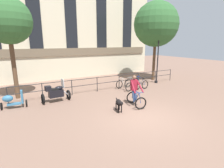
# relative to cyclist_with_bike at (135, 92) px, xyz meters

# --- Properties ---
(ground_plane) EXTENTS (60.00, 60.00, 0.00)m
(ground_plane) POSITION_rel_cyclist_with_bike_xyz_m (-0.64, -1.53, -0.76)
(ground_plane) COLOR #7A5B4C
(canal_railing) EXTENTS (15.05, 0.05, 1.05)m
(canal_railing) POSITION_rel_cyclist_with_bike_xyz_m (-0.64, 3.67, -0.05)
(canal_railing) COLOR #232326
(canal_railing) RESTS_ON ground_plane
(building_facade) EXTENTS (18.00, 0.72, 9.59)m
(building_facade) POSITION_rel_cyclist_with_bike_xyz_m (-0.64, 9.46, 4.01)
(building_facade) COLOR beige
(building_facade) RESTS_ON ground_plane
(cyclist_with_bike) EXTENTS (0.89, 1.28, 1.70)m
(cyclist_with_bike) POSITION_rel_cyclist_with_bike_xyz_m (0.00, 0.00, 0.00)
(cyclist_with_bike) COLOR black
(cyclist_with_bike) RESTS_ON ground_plane
(dog) EXTENTS (0.41, 0.98, 0.67)m
(dog) POSITION_rel_cyclist_with_bike_xyz_m (-1.30, -0.39, -0.29)
(dog) COLOR black
(dog) RESTS_ON ground_plane
(parked_motorcycle) EXTENTS (1.67, 0.71, 1.35)m
(parked_motorcycle) POSITION_rel_cyclist_with_bike_xyz_m (-3.77, 2.80, -0.20)
(parked_motorcycle) COLOR black
(parked_motorcycle) RESTS_ON ground_plane
(parked_bicycle_near_lamp) EXTENTS (0.83, 1.20, 0.86)m
(parked_bicycle_near_lamp) POSITION_rel_cyclist_with_bike_xyz_m (1.26, 3.02, -0.41)
(parked_bicycle_near_lamp) COLOR black
(parked_bicycle_near_lamp) RESTS_ON ground_plane
(parked_bicycle_mid_left) EXTENTS (0.77, 1.17, 0.86)m
(parked_bicycle_mid_left) POSITION_rel_cyclist_with_bike_xyz_m (2.03, 3.02, -0.41)
(parked_bicycle_mid_left) COLOR black
(parked_bicycle_mid_left) RESTS_ON ground_plane
(parked_bicycle_mid_right) EXTENTS (0.76, 1.17, 0.86)m
(parked_bicycle_mid_right) POSITION_rel_cyclist_with_bike_xyz_m (2.80, 3.02, -0.41)
(parked_bicycle_mid_right) COLOR black
(parked_bicycle_mid_right) RESTS_ON ground_plane
(parked_scooter) EXTENTS (1.31, 0.51, 0.96)m
(parked_scooter) POSITION_rel_cyclist_with_bike_xyz_m (-6.02, 2.88, -0.30)
(parked_scooter) COLOR black
(parked_scooter) RESTS_ON ground_plane
(street_lamp) EXTENTS (0.28, 0.28, 4.13)m
(street_lamp) POSITION_rel_cyclist_with_bike_xyz_m (5.03, 3.55, 1.56)
(street_lamp) COLOR black
(street_lamp) RESTS_ON ground_plane
(tree_canalside_left) EXTENTS (2.72, 2.72, 6.08)m
(tree_canalside_left) POSITION_rel_cyclist_with_bike_xyz_m (-5.74, 4.78, 3.92)
(tree_canalside_left) COLOR brown
(tree_canalside_left) RESTS_ON ground_plane
(tree_canalside_right) EXTENTS (3.96, 3.96, 7.03)m
(tree_canalside_right) POSITION_rel_cyclist_with_bike_xyz_m (5.72, 4.72, 4.28)
(tree_canalside_right) COLOR brown
(tree_canalside_right) RESTS_ON ground_plane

